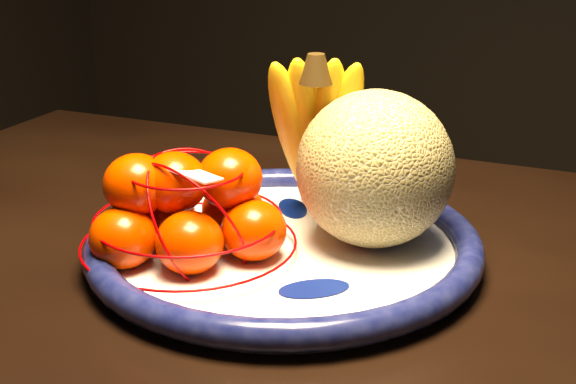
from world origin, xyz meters
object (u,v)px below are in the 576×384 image
at_px(fruit_bowl, 284,245).
at_px(mandarin_bag, 188,212).
at_px(banana_bunch, 316,127).
at_px(dining_table, 360,344).
at_px(cantaloupe, 375,169).

xyz_separation_m(fruit_bowl, mandarin_bag, (-0.08, -0.06, 0.04)).
bearing_deg(banana_bunch, dining_table, -68.90).
bearing_deg(fruit_bowl, cantaloupe, 30.11).
height_order(fruit_bowl, mandarin_bag, mandarin_bag).
relative_size(cantaloupe, mandarin_bag, 0.56).
xyz_separation_m(dining_table, banana_bunch, (-0.09, 0.10, 0.19)).
distance_m(dining_table, fruit_bowl, 0.13).
relative_size(fruit_bowl, banana_bunch, 1.99).
distance_m(dining_table, banana_bunch, 0.24).
bearing_deg(dining_table, mandarin_bag, -165.51).
height_order(dining_table, banana_bunch, banana_bunch).
xyz_separation_m(banana_bunch, mandarin_bag, (-0.07, -0.15, -0.06)).
distance_m(cantaloupe, banana_bunch, 0.10).
height_order(fruit_bowl, banana_bunch, banana_bunch).
relative_size(banana_bunch, mandarin_bag, 0.71).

